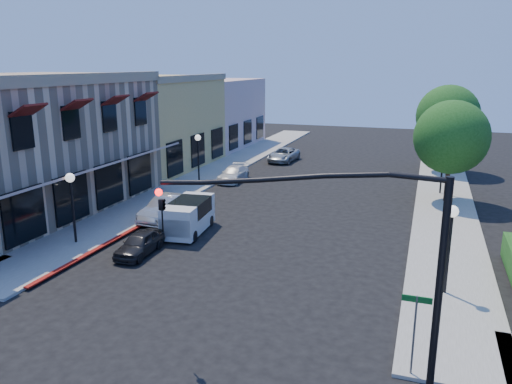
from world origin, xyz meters
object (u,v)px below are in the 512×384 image
(lamppost_left_far, at_px, (198,146))
(lamppost_right_far, at_px, (443,155))
(street_tree_b, at_px, (448,116))
(white_van, at_px, (188,215))
(parked_car_a, at_px, (140,243))
(signal_mast_arm, at_px, (355,242))
(street_tree_a, at_px, (451,137))
(parked_car_b, at_px, (167,208))
(parked_car_d, at_px, (284,155))
(parked_car_c, at_px, (233,174))
(lamppost_left_near, at_px, (71,190))
(street_name_sign, at_px, (415,323))
(lamppost_right_near, at_px, (451,227))

(lamppost_left_far, relative_size, lamppost_right_far, 1.00)
(street_tree_b, height_order, white_van, street_tree_b)
(lamppost_right_far, height_order, parked_car_a, lamppost_right_far)
(signal_mast_arm, distance_m, white_van, 14.33)
(street_tree_a, relative_size, lamppost_left_far, 1.82)
(street_tree_a, distance_m, parked_car_b, 17.84)
(signal_mast_arm, relative_size, parked_car_d, 1.85)
(white_van, height_order, parked_car_c, white_van)
(street_tree_b, relative_size, signal_mast_arm, 0.88)
(white_van, height_order, parked_car_a, white_van)
(lamppost_right_far, height_order, parked_car_b, lamppost_right_far)
(street_tree_a, xyz_separation_m, lamppost_left_far, (-17.30, 0.00, -1.46))
(parked_car_d, bearing_deg, parked_car_c, -95.30)
(signal_mast_arm, relative_size, lamppost_right_far, 2.24)
(parked_car_d, bearing_deg, lamppost_left_near, -95.03)
(lamppost_left_far, bearing_deg, lamppost_right_far, 6.71)
(lamppost_right_far, bearing_deg, parked_car_c, -176.87)
(street_name_sign, relative_size, parked_car_b, 0.60)
(signal_mast_arm, bearing_deg, street_name_sign, 23.20)
(street_tree_a, height_order, street_tree_b, street_tree_b)
(street_tree_a, height_order, parked_car_a, street_tree_a)
(parked_car_c, xyz_separation_m, parked_car_d, (1.40, 8.80, 0.05))
(street_name_sign, bearing_deg, lamppost_right_far, 87.37)
(street_tree_b, relative_size, lamppost_right_near, 1.97)
(street_name_sign, xyz_separation_m, lamppost_left_far, (-16.00, 19.80, 1.04))
(street_tree_a, distance_m, lamppost_left_far, 17.36)
(street_tree_a, xyz_separation_m, signal_mast_arm, (-2.94, -20.50, -0.11))
(parked_car_a, xyz_separation_m, parked_car_c, (-1.40, 15.33, 0.02))
(lamppost_left_near, height_order, parked_car_b, lamppost_left_near)
(lamppost_right_near, xyz_separation_m, parked_car_c, (-14.70, 15.20, -2.18))
(lamppost_left_near, distance_m, lamppost_right_far, 23.35)
(street_name_sign, height_order, parked_car_c, street_name_sign)
(street_name_sign, height_order, white_van, street_name_sign)
(street_tree_b, height_order, parked_car_a, street_tree_b)
(street_tree_a, bearing_deg, white_van, -140.41)
(lamppost_right_far, bearing_deg, lamppost_right_near, -90.00)
(street_name_sign, distance_m, parked_car_d, 32.26)
(lamppost_left_near, xyz_separation_m, lamppost_left_far, (0.00, 14.00, 0.00))
(parked_car_b, bearing_deg, white_van, -33.77)
(lamppost_left_far, distance_m, lamppost_right_far, 17.12)
(street_tree_b, bearing_deg, lamppost_left_far, -149.97)
(lamppost_left_near, height_order, lamppost_right_far, same)
(lamppost_left_far, bearing_deg, street_name_sign, -51.06)
(signal_mast_arm, xyz_separation_m, parked_car_a, (-10.66, 6.37, -3.55))
(street_tree_a, xyz_separation_m, parked_car_c, (-15.00, 1.20, -3.64))
(street_name_sign, distance_m, parked_car_c, 25.10)
(lamppost_left_far, height_order, parked_car_a, lamppost_left_far)
(parked_car_b, bearing_deg, parked_car_d, 89.27)
(lamppost_right_far, relative_size, parked_car_b, 0.86)
(lamppost_left_near, distance_m, white_van, 5.85)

